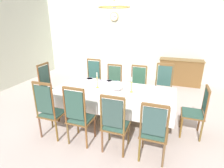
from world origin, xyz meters
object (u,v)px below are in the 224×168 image
at_px(chair_head_west, 50,87).
at_px(sideboard, 180,72).
at_px(chandelier, 114,6).
at_px(chair_south_b, 79,115).
at_px(dining_table, 114,93).
at_px(bowl_near_left, 99,81).
at_px(chair_north_c, 138,86).
at_px(spoon_secondary, 86,79).
at_px(chair_south_d, 154,131).
at_px(chair_north_a, 93,79).
at_px(bowl_far_right, 109,81).
at_px(spoon_primary, 96,80).
at_px(chair_south_c, 115,123).
at_px(chair_north_b, 113,83).
at_px(mounted_clock, 114,17).
at_px(chair_north_d, 163,87).
at_px(candlestick_east, 132,86).
at_px(candlestick_west, 97,82).
at_px(chair_south_a, 50,110).
at_px(bowl_far_left, 157,88).
at_px(bowl_near_right, 90,79).
at_px(chair_head_east, 196,111).
at_px(soup_tureen, 116,86).

relative_size(chair_head_west, sideboard, 0.84).
distance_m(chair_head_west, sideboard, 4.38).
bearing_deg(chandelier, chair_south_b, -109.45).
xyz_separation_m(dining_table, bowl_near_left, (-0.53, 0.44, 0.09)).
bearing_deg(chair_north_c, spoon_secondary, 20.80).
bearing_deg(chair_south_d, chair_north_a, 135.43).
relative_size(bowl_far_right, spoon_primary, 0.91).
bearing_deg(chair_north_c, chair_south_c, 90.00).
bearing_deg(bowl_near_left, spoon_primary, 166.99).
bearing_deg(chair_north_b, mounted_clock, -72.16).
distance_m(chair_south_b, spoon_secondary, 1.58).
relative_size(chair_north_d, candlestick_east, 3.47).
relative_size(candlestick_west, chandelier, 0.55).
bearing_deg(candlestick_west, chair_north_d, 34.99).
bearing_deg(chair_head_west, candlestick_east, 90.00).
xyz_separation_m(chair_south_a, chair_north_a, (-0.00, 1.94, -0.01)).
xyz_separation_m(chair_south_b, sideboard, (1.78, 4.02, -0.13)).
bearing_deg(bowl_far_left, spoon_primary, 177.86).
bearing_deg(candlestick_east, chandelier, 180.00).
relative_size(bowl_near_right, bowl_far_right, 1.12).
distance_m(candlestick_west, spoon_primary, 0.54).
bearing_deg(bowl_far_left, chair_north_b, 155.45).
bearing_deg(chair_head_east, mounted_clock, 40.31).
bearing_deg(chair_south_a, bowl_far_right, 63.99).
distance_m(chair_south_c, candlestick_east, 1.02).
bearing_deg(chair_north_c, candlestick_east, 93.09).
bearing_deg(bowl_far_right, chair_north_a, 143.71).
bearing_deg(chair_north_b, bowl_far_left, 155.45).
bearing_deg(bowl_far_right, chair_north_c, 39.54).
bearing_deg(chair_south_b, candlestick_east, 52.82).
distance_m(sideboard, chandelier, 3.91).
bearing_deg(bowl_far_right, candlestick_east, -34.46).
xyz_separation_m(chair_north_c, mounted_clock, (-1.43, 2.32, 1.73)).
relative_size(candlestick_east, sideboard, 0.24).
distance_m(chair_south_d, chair_head_west, 2.87).
height_order(candlestick_east, mounted_clock, mounted_clock).
xyz_separation_m(dining_table, candlestick_west, (-0.39, 0.00, 0.22)).
height_order(soup_tureen, candlestick_west, candlestick_west).
height_order(soup_tureen, mounted_clock, mounted_clock).
bearing_deg(chair_head_east, chair_south_c, 125.48).
bearing_deg(chair_north_a, chair_south_c, 124.11).
bearing_deg(chair_south_c, candlestick_east, 86.92).
distance_m(chair_south_b, chair_head_east, 2.26).
distance_m(chair_north_a, bowl_near_left, 0.72).
distance_m(chair_north_a, sideboard, 3.18).
bearing_deg(chair_north_a, candlestick_west, 120.76).
distance_m(chair_north_b, spoon_primary, 0.62).
height_order(bowl_far_right, mounted_clock, mounted_clock).
height_order(chair_south_d, mounted_clock, mounted_clock).
xyz_separation_m(sideboard, mounted_clock, (-2.52, 0.24, 1.83)).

